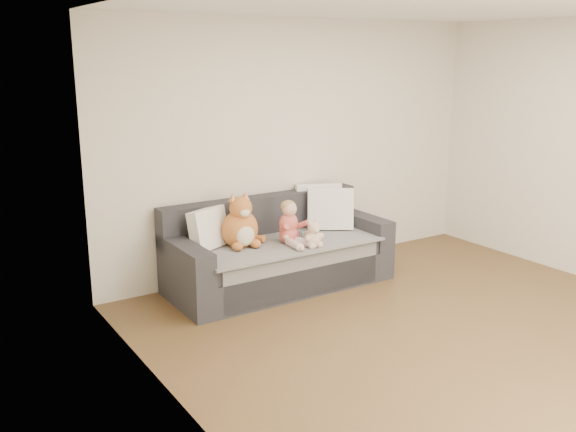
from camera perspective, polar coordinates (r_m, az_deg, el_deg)
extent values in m
plane|color=brown|center=(5.32, 16.16, -11.35)|extent=(5.00, 5.00, 0.00)
plane|color=white|center=(4.83, 18.39, 17.77)|extent=(5.00, 5.00, 0.00)
plane|color=silver|center=(6.77, 0.93, 6.23)|extent=(4.50, 0.00, 4.50)
plane|color=silver|center=(3.54, -7.26, -1.36)|extent=(0.00, 5.00, 5.00)
cube|color=#2A2A2F|center=(6.37, -0.73, -4.96)|extent=(2.20, 0.90, 0.30)
cube|color=#2A2A2F|center=(6.27, -0.59, -3.09)|extent=(1.90, 0.80, 0.15)
cube|color=#2A2A2F|center=(6.51, -2.36, 0.06)|extent=(2.20, 0.20, 0.40)
cube|color=#2A2A2F|center=(5.84, -9.13, -3.85)|extent=(0.20, 0.90, 0.30)
cube|color=#2A2A2F|center=(6.83, 6.41, -1.07)|extent=(0.20, 0.90, 0.30)
cube|color=gray|center=(6.23, -0.49, -2.38)|extent=(1.85, 0.88, 0.02)
cube|color=gray|center=(6.00, 1.49, -5.45)|extent=(1.70, 0.02, 0.41)
cube|color=white|center=(6.02, -7.10, -1.11)|extent=(0.45, 0.33, 0.39)
cube|color=white|center=(6.79, 2.75, 1.02)|extent=(0.53, 0.39, 0.46)
cube|color=white|center=(6.64, 3.78, 0.65)|extent=(0.51, 0.43, 0.44)
ellipsoid|color=#CF6049|center=(6.17, 0.10, -1.69)|extent=(0.20, 0.16, 0.16)
ellipsoid|color=#CF6049|center=(6.15, 0.05, -0.64)|extent=(0.19, 0.16, 0.21)
ellipsoid|color=#DBAA8C|center=(6.10, 0.12, 0.63)|extent=(0.14, 0.14, 0.14)
ellipsoid|color=tan|center=(6.11, 0.02, 0.88)|extent=(0.15, 0.15, 0.12)
cylinder|color=#CF6049|center=(6.05, -0.34, -1.08)|extent=(0.11, 0.20, 0.13)
cylinder|color=#CF6049|center=(6.15, 1.13, -0.82)|extent=(0.12, 0.20, 0.13)
ellipsoid|color=#DBAA8C|center=(5.99, -0.16, -1.90)|extent=(0.05, 0.05, 0.05)
ellipsoid|color=#DBAA8C|center=(6.13, 1.76, -1.53)|extent=(0.05, 0.05, 0.05)
cylinder|color=#E5B2C6|center=(6.02, 0.57, -2.54)|extent=(0.10, 0.26, 0.08)
cylinder|color=#E5B2C6|center=(6.08, 1.46, -2.36)|extent=(0.12, 0.26, 0.08)
ellipsoid|color=#DBAA8C|center=(5.91, 1.15, -2.89)|extent=(0.06, 0.08, 0.04)
ellipsoid|color=#DBAA8C|center=(6.00, 2.26, -2.66)|extent=(0.06, 0.08, 0.04)
ellipsoid|color=#BF742A|center=(6.07, -4.29, -1.20)|extent=(0.35, 0.30, 0.37)
ellipsoid|color=beige|center=(5.97, -3.80, -1.73)|extent=(0.18, 0.08, 0.21)
ellipsoid|color=#BF742A|center=(5.99, -4.22, 0.72)|extent=(0.21, 0.21, 0.21)
ellipsoid|color=beige|center=(5.92, -3.83, 0.27)|extent=(0.10, 0.07, 0.07)
cone|color=#BF742A|center=(5.98, -4.95, 1.68)|extent=(0.09, 0.09, 0.07)
cone|color=pink|center=(5.96, -4.90, 1.61)|extent=(0.06, 0.06, 0.05)
cone|color=#BF742A|center=(6.03, -3.82, 1.81)|extent=(0.09, 0.09, 0.07)
cone|color=pink|center=(6.02, -3.76, 1.75)|extent=(0.06, 0.06, 0.05)
ellipsoid|color=#BF742A|center=(5.94, -4.52, -2.71)|extent=(0.10, 0.12, 0.08)
ellipsoid|color=#BF742A|center=(6.02, -2.90, -2.47)|extent=(0.10, 0.12, 0.08)
cylinder|color=#BF742A|center=(6.21, -3.04, -1.98)|extent=(0.16, 0.24, 0.09)
ellipsoid|color=#CCAA8D|center=(6.04, 2.25, -2.07)|extent=(0.16, 0.14, 0.16)
ellipsoid|color=#CCAA8D|center=(6.00, 2.31, -1.09)|extent=(0.12, 0.12, 0.12)
ellipsoid|color=#CCAA8D|center=(5.98, 1.95, -0.66)|extent=(0.04, 0.04, 0.04)
ellipsoid|color=#CCAA8D|center=(6.02, 2.58, -0.55)|extent=(0.04, 0.04, 0.04)
ellipsoid|color=beige|center=(5.97, 2.55, -1.30)|extent=(0.04, 0.04, 0.04)
ellipsoid|color=#CCAA8D|center=(5.98, 1.76, -1.99)|extent=(0.06, 0.06, 0.06)
ellipsoid|color=#CCAA8D|center=(6.06, 2.94, -1.78)|extent=(0.06, 0.06, 0.06)
ellipsoid|color=#CCAA8D|center=(5.99, 2.15, -2.70)|extent=(0.06, 0.06, 0.06)
ellipsoid|color=#CCAA8D|center=(6.04, 2.86, -2.57)|extent=(0.06, 0.06, 0.06)
ellipsoid|color=white|center=(6.13, 1.92, -1.98)|extent=(0.14, 0.17, 0.13)
ellipsoid|color=white|center=(6.04, 2.31, -1.68)|extent=(0.08, 0.08, 0.08)
ellipsoid|color=black|center=(6.03, 2.02, -1.32)|extent=(0.03, 0.03, 0.03)
ellipsoid|color=black|center=(6.06, 2.48, -1.26)|extent=(0.03, 0.03, 0.03)
cylinder|color=purple|center=(6.21, 0.77, -1.84)|extent=(0.09, 0.09, 0.09)
cone|color=#40A856|center=(6.19, 0.77, -1.30)|extent=(0.09, 0.09, 0.04)
cylinder|color=#40A856|center=(6.20, 0.32, -1.82)|extent=(0.02, 0.02, 0.07)
cylinder|color=#40A856|center=(6.22, 1.21, -1.76)|extent=(0.02, 0.02, 0.07)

